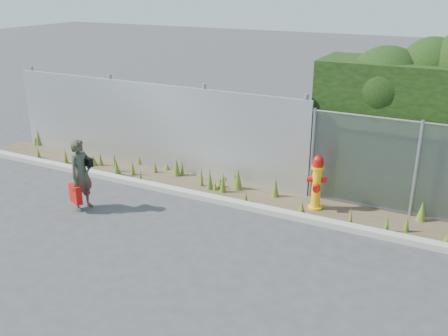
% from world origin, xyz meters
% --- Properties ---
extents(ground, '(80.00, 80.00, 0.00)m').
position_xyz_m(ground, '(0.00, 0.00, 0.00)').
color(ground, '#373739').
rests_on(ground, ground).
extents(curb, '(16.00, 0.22, 0.12)m').
position_xyz_m(curb, '(0.00, 1.80, 0.06)').
color(curb, '#A09D90').
rests_on(curb, ground).
extents(weed_strip, '(16.00, 1.34, 0.52)m').
position_xyz_m(weed_strip, '(-0.46, 2.49, 0.14)').
color(weed_strip, '#493A2A').
rests_on(weed_strip, ground).
extents(corrugated_fence, '(8.50, 0.21, 2.30)m').
position_xyz_m(corrugated_fence, '(-3.25, 3.01, 1.10)').
color(corrugated_fence, '#B4B8BC').
rests_on(corrugated_fence, ground).
extents(fire_hydrant, '(0.41, 0.37, 1.23)m').
position_xyz_m(fire_hydrant, '(1.35, 2.43, 0.60)').
color(fire_hydrant, '#FFB60D').
rests_on(fire_hydrant, ground).
extents(woman, '(0.40, 0.59, 1.55)m').
position_xyz_m(woman, '(-3.05, 0.23, 0.77)').
color(woman, '#0F6040').
rests_on(woman, ground).
extents(red_tote_bag, '(0.36, 0.13, 0.47)m').
position_xyz_m(red_tote_bag, '(-3.12, 0.08, 0.38)').
color(red_tote_bag, '#A31309').
extents(black_shoulder_bag, '(0.24, 0.10, 0.18)m').
position_xyz_m(black_shoulder_bag, '(-2.94, 0.35, 1.03)').
color(black_shoulder_bag, black).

